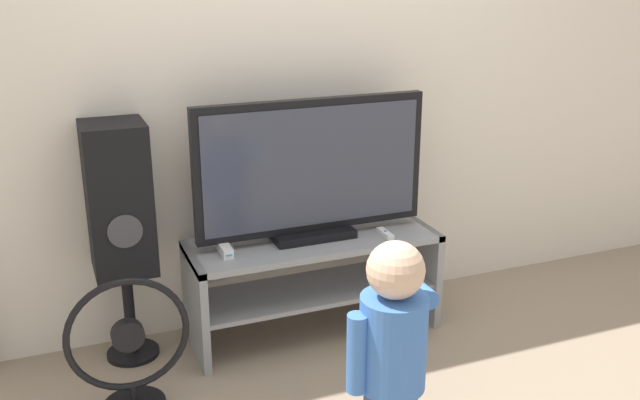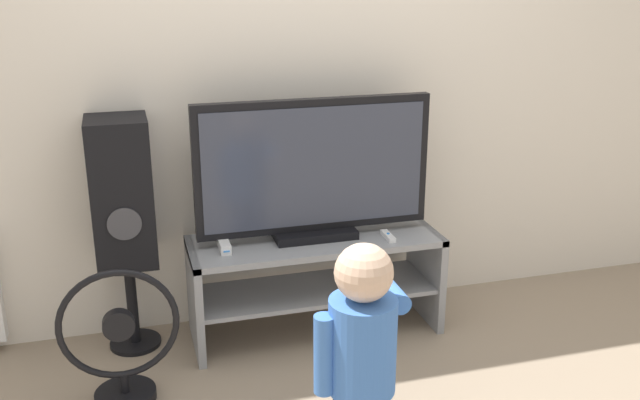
{
  "view_description": "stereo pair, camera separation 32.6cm",
  "coord_description": "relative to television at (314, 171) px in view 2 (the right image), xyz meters",
  "views": [
    {
      "loc": [
        -1.15,
        -2.74,
        1.75
      ],
      "look_at": [
        0.0,
        0.13,
        0.71
      ],
      "focal_mm": 40.0,
      "sensor_mm": 36.0,
      "label": 1
    },
    {
      "loc": [
        -0.85,
        -2.84,
        1.75
      ],
      "look_at": [
        0.0,
        0.13,
        0.71
      ],
      "focal_mm": 40.0,
      "sensor_mm": 36.0,
      "label": 2
    }
  ],
  "objects": [
    {
      "name": "ground_plane",
      "position": [
        0.0,
        -0.23,
        -0.82
      ],
      "size": [
        16.0,
        16.0,
        0.0
      ],
      "primitive_type": "plane",
      "color": "gray"
    },
    {
      "name": "game_console",
      "position": [
        -0.44,
        -0.03,
        -0.31
      ],
      "size": [
        0.05,
        0.18,
        0.04
      ],
      "color": "white",
      "rests_on": "tv_stand"
    },
    {
      "name": "wall_back",
      "position": [
        0.0,
        0.27,
        0.48
      ],
      "size": [
        10.0,
        0.06,
        2.6
      ],
      "color": "silver",
      "rests_on": "ground_plane"
    },
    {
      "name": "tv_stand",
      "position": [
        0.0,
        -0.02,
        -0.49
      ],
      "size": [
        1.21,
        0.42,
        0.49
      ],
      "color": "gray",
      "rests_on": "ground_plane"
    },
    {
      "name": "speaker_tower",
      "position": [
        -0.87,
        0.08,
        -0.08
      ],
      "size": [
        0.27,
        0.29,
        1.11
      ],
      "color": "black",
      "rests_on": "ground_plane"
    },
    {
      "name": "remote_primary",
      "position": [
        0.34,
        -0.11,
        -0.32
      ],
      "size": [
        0.04,
        0.13,
        0.03
      ],
      "color": "white",
      "rests_on": "tv_stand"
    },
    {
      "name": "floor_fan",
      "position": [
        -0.93,
        -0.37,
        -0.56
      ],
      "size": [
        0.49,
        0.25,
        0.6
      ],
      "color": "black",
      "rests_on": "ground_plane"
    },
    {
      "name": "television",
      "position": [
        0.0,
        0.0,
        0.0
      ],
      "size": [
        1.12,
        0.2,
        0.67
      ],
      "color": "black",
      "rests_on": "tv_stand"
    },
    {
      "name": "child",
      "position": [
        -0.13,
        -1.09,
        -0.29
      ],
      "size": [
        0.34,
        0.5,
        0.9
      ],
      "color": "#3F4C72",
      "rests_on": "ground_plane"
    }
  ]
}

